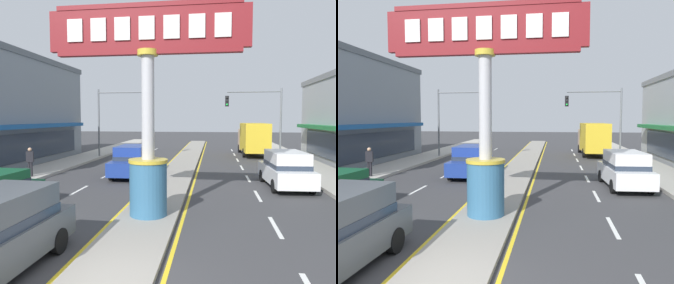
{
  "view_description": "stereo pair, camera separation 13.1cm",
  "coord_description": "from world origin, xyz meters",
  "views": [
    {
      "loc": [
        2.29,
        -6.23,
        3.6
      ],
      "look_at": [
        0.39,
        7.39,
        2.6
      ],
      "focal_mm": 35.12,
      "sensor_mm": 36.0,
      "label": 1
    },
    {
      "loc": [
        2.42,
        -6.21,
        3.6
      ],
      "look_at": [
        0.39,
        7.39,
        2.6
      ],
      "focal_mm": 35.12,
      "sensor_mm": 36.0,
      "label": 2
    }
  ],
  "objects": [
    {
      "name": "median_strip",
      "position": [
        0.0,
        18.0,
        0.07
      ],
      "size": [
        2.1,
        52.0,
        0.14
      ],
      "primitive_type": "cube",
      "color": "gray",
      "rests_on": "ground"
    },
    {
      "name": "sidewalk_left",
      "position": [
        -9.11,
        16.0,
        0.09
      ],
      "size": [
        2.92,
        60.0,
        0.18
      ],
      "primitive_type": "cube",
      "color": "#ADA89E",
      "rests_on": "ground"
    },
    {
      "name": "sidewalk_right",
      "position": [
        9.11,
        16.0,
        0.09
      ],
      "size": [
        2.92,
        60.0,
        0.18
      ],
      "primitive_type": "cube",
      "color": "#ADA89E",
      "rests_on": "ground"
    },
    {
      "name": "lane_markings",
      "position": [
        -0.0,
        16.65,
        0.0
      ],
      "size": [
        8.84,
        52.0,
        0.01
      ],
      "color": "silver",
      "rests_on": "ground"
    },
    {
      "name": "district_sign",
      "position": [
        -0.0,
        5.11,
        3.79
      ],
      "size": [
        7.04,
        1.4,
        7.39
      ],
      "color": "#33668C",
      "rests_on": "median_strip"
    },
    {
      "name": "traffic_light_left_side",
      "position": [
        -6.29,
        22.41,
        4.25
      ],
      "size": [
        4.86,
        0.46,
        6.2
      ],
      "color": "slate",
      "rests_on": "ground"
    },
    {
      "name": "traffic_light_right_side",
      "position": [
        6.29,
        23.27,
        4.25
      ],
      "size": [
        4.86,
        0.46,
        6.2
      ],
      "color": "slate",
      "rests_on": "ground"
    },
    {
      "name": "suv_near_right_lane",
      "position": [
        6.0,
        11.28,
        0.98
      ],
      "size": [
        2.17,
        4.7,
        1.9
      ],
      "color": "white",
      "rests_on": "ground"
    },
    {
      "name": "box_truck_far_right_lane",
      "position": [
        6.05,
        26.03,
        1.69
      ],
      "size": [
        2.4,
        6.96,
        3.12
      ],
      "color": "tan",
      "rests_on": "ground"
    },
    {
      "name": "suv_far_left_oncoming",
      "position": [
        -2.7,
        13.46,
        0.98
      ],
      "size": [
        2.0,
        4.62,
        1.9
      ],
      "color": "navy",
      "rests_on": "ground"
    },
    {
      "name": "pedestrian_near_kerb",
      "position": [
        -8.37,
        11.59,
        1.14
      ],
      "size": [
        0.45,
        0.33,
        1.7
      ],
      "color": "black",
      "rests_on": "sidewalk_left"
    }
  ]
}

